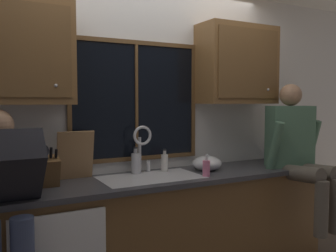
{
  "coord_description": "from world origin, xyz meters",
  "views": [
    {
      "loc": [
        -1.25,
        -2.89,
        1.53
      ],
      "look_at": [
        0.13,
        -0.3,
        1.32
      ],
      "focal_mm": 39.09,
      "sensor_mm": 36.0,
      "label": 1
    }
  ],
  "objects": [
    {
      "name": "bottle_tall_clear",
      "position": [
        -0.08,
        -0.12,
        1.01
      ],
      "size": [
        0.07,
        0.07,
        0.23
      ],
      "color": "#B7B7BC",
      "rests_on": "countertop"
    },
    {
      "name": "window_glass",
      "position": [
        -0.03,
        -0.01,
        1.52
      ],
      "size": [
        1.1,
        0.02,
        0.95
      ],
      "primitive_type": "cube",
      "color": "black"
    },
    {
      "name": "window_frame_right",
      "position": [
        0.54,
        -0.02,
        1.52
      ],
      "size": [
        0.03,
        0.02,
        0.95
      ],
      "primitive_type": "cube",
      "color": "brown"
    },
    {
      "name": "soap_dispenser",
      "position": [
        0.38,
        -0.47,
        0.99
      ],
      "size": [
        0.06,
        0.07,
        0.18
      ],
      "color": "pink",
      "rests_on": "countertop"
    },
    {
      "name": "person_standing",
      "position": [
        -1.12,
        -0.58,
        0.93
      ],
      "size": [
        0.53,
        0.72,
        1.47
      ],
      "color": "#384260",
      "rests_on": "floor"
    },
    {
      "name": "lower_cabinet_run",
      "position": [
        0.0,
        -0.29,
        0.44
      ],
      "size": [
        3.18,
        0.58,
        0.88
      ],
      "primitive_type": "cube",
      "color": "brown",
      "rests_on": "floor"
    },
    {
      "name": "window_frame_bottom",
      "position": [
        -0.03,
        -0.02,
        1.03
      ],
      "size": [
        1.17,
        0.02,
        0.04
      ],
      "primitive_type": "cube",
      "color": "brown"
    },
    {
      "name": "sink",
      "position": [
        -0.03,
        -0.3,
        0.82
      ],
      "size": [
        0.8,
        0.46,
        0.21
      ],
      "color": "#B7B7BC",
      "rests_on": "lower_cabinet_run"
    },
    {
      "name": "bottle_green_glass",
      "position": [
        0.18,
        -0.14,
        1.0
      ],
      "size": [
        0.06,
        0.06,
        0.19
      ],
      "color": "silver",
      "rests_on": "countertop"
    },
    {
      "name": "faucet",
      "position": [
        -0.02,
        -0.12,
        1.17
      ],
      "size": [
        0.18,
        0.09,
        0.4
      ],
      "color": "silver",
      "rests_on": "countertop"
    },
    {
      "name": "knife_block",
      "position": [
        -0.79,
        -0.26,
        1.03
      ],
      "size": [
        0.12,
        0.18,
        0.32
      ],
      "color": "brown",
      "rests_on": "countertop"
    },
    {
      "name": "window_mullion_center",
      "position": [
        -0.03,
        -0.02,
        1.52
      ],
      "size": [
        0.02,
        0.02,
        0.95
      ],
      "primitive_type": "cube",
      "color": "brown"
    },
    {
      "name": "window_frame_left",
      "position": [
        -0.6,
        -0.02,
        1.52
      ],
      "size": [
        0.03,
        0.02,
        0.95
      ],
      "primitive_type": "cube",
      "color": "brown"
    },
    {
      "name": "cutting_board",
      "position": [
        -0.57,
        -0.09,
        1.11
      ],
      "size": [
        0.28,
        0.1,
        0.38
      ],
      "primitive_type": "cube",
      "rotation": [
        0.21,
        0.0,
        0.0
      ],
      "color": "#997047",
      "rests_on": "countertop"
    },
    {
      "name": "countertop",
      "position": [
        0.0,
        -0.31,
        0.9
      ],
      "size": [
        3.24,
        0.62,
        0.04
      ],
      "primitive_type": "cube",
      "color": "#38383D",
      "rests_on": "lower_cabinet_run"
    },
    {
      "name": "upper_cabinet_right",
      "position": [
        0.92,
        -0.17,
        1.86
      ],
      "size": [
        0.75,
        0.36,
        0.72
      ],
      "color": "brown"
    },
    {
      "name": "mixing_bowl",
      "position": [
        0.54,
        -0.25,
        0.98
      ],
      "size": [
        0.26,
        0.26,
        0.13
      ],
      "primitive_type": "ellipsoid",
      "color": "silver",
      "rests_on": "countertop"
    },
    {
      "name": "person_sitting_on_counter",
      "position": [
        1.3,
        -0.57,
        1.1
      ],
      "size": [
        0.54,
        0.65,
        1.26
      ],
      "color": "#595147",
      "rests_on": "countertop"
    },
    {
      "name": "upper_cabinet_left",
      "position": [
        -0.98,
        -0.17,
        1.86
      ],
      "size": [
        0.75,
        0.36,
        0.72
      ],
      "color": "brown"
    },
    {
      "name": "window_frame_top",
      "position": [
        -0.03,
        -0.02,
        2.02
      ],
      "size": [
        1.17,
        0.02,
        0.04
      ],
      "primitive_type": "cube",
      "color": "brown"
    },
    {
      "name": "back_wall",
      "position": [
        0.0,
        0.06,
        1.27
      ],
      "size": [
        5.58,
        0.12,
        2.55
      ],
      "primitive_type": "cube",
      "color": "silver",
      "rests_on": "floor"
    }
  ]
}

